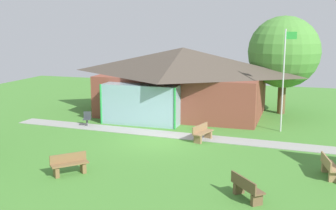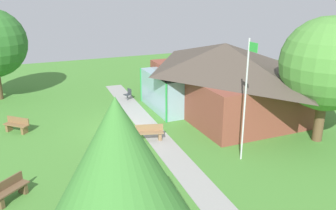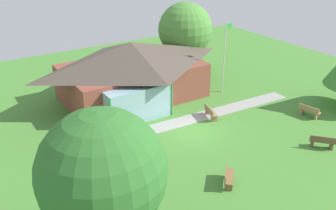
{
  "view_description": "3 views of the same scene",
  "coord_description": "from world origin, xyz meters",
  "px_view_note": "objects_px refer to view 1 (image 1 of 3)",
  "views": [
    {
      "loc": [
        6.98,
        -20.14,
        6.06
      ],
      "look_at": [
        -0.2,
        2.24,
        1.48
      ],
      "focal_mm": 45.37,
      "sensor_mm": 36.0,
      "label": 1
    },
    {
      "loc": [
        18.39,
        -5.08,
        7.7
      ],
      "look_at": [
        0.01,
        2.74,
        1.07
      ],
      "focal_mm": 37.38,
      "sensor_mm": 36.0,
      "label": 2
    },
    {
      "loc": [
        -13.34,
        -17.88,
        12.18
      ],
      "look_at": [
        -0.35,
        2.38,
        0.99
      ],
      "focal_mm": 40.78,
      "sensor_mm": 36.0,
      "label": 3
    }
  ],
  "objects_px": {
    "bench_rear_near_path": "(202,133)",
    "tree_behind_pavilion_right": "(284,52)",
    "pavilion": "(181,80)",
    "bench_front_right": "(246,189)",
    "bench_lawn_far_right": "(329,167)",
    "patio_chair_west": "(87,119)",
    "flagpole": "(284,76)",
    "bench_front_center": "(69,165)"
  },
  "relations": [
    {
      "from": "bench_front_right",
      "to": "tree_behind_pavilion_right",
      "type": "distance_m",
      "value": 15.55
    },
    {
      "from": "pavilion",
      "to": "bench_front_center",
      "type": "distance_m",
      "value": 12.81
    },
    {
      "from": "pavilion",
      "to": "tree_behind_pavilion_right",
      "type": "height_order",
      "value": "tree_behind_pavilion_right"
    },
    {
      "from": "bench_front_right",
      "to": "bench_lawn_far_right",
      "type": "bearing_deg",
      "value": 97.62
    },
    {
      "from": "flagpole",
      "to": "bench_rear_near_path",
      "type": "height_order",
      "value": "flagpole"
    },
    {
      "from": "patio_chair_west",
      "to": "flagpole",
      "type": "bearing_deg",
      "value": 172.81
    },
    {
      "from": "flagpole",
      "to": "bench_front_center",
      "type": "height_order",
      "value": "flagpole"
    },
    {
      "from": "bench_front_right",
      "to": "bench_rear_near_path",
      "type": "bearing_deg",
      "value": 163.88
    },
    {
      "from": "flagpole",
      "to": "bench_rear_near_path",
      "type": "distance_m",
      "value": 5.72
    },
    {
      "from": "flagpole",
      "to": "bench_front_right",
      "type": "height_order",
      "value": "flagpole"
    },
    {
      "from": "flagpole",
      "to": "tree_behind_pavilion_right",
      "type": "distance_m",
      "value": 5.11
    },
    {
      "from": "pavilion",
      "to": "flagpole",
      "type": "distance_m",
      "value": 7.36
    },
    {
      "from": "bench_front_center",
      "to": "patio_chair_west",
      "type": "relative_size",
      "value": 1.62
    },
    {
      "from": "bench_front_center",
      "to": "patio_chair_west",
      "type": "distance_m",
      "value": 8.19
    },
    {
      "from": "bench_rear_near_path",
      "to": "tree_behind_pavilion_right",
      "type": "distance_m",
      "value": 9.72
    },
    {
      "from": "patio_chair_west",
      "to": "tree_behind_pavilion_right",
      "type": "xyz_separation_m",
      "value": [
        10.77,
        7.24,
        3.72
      ]
    },
    {
      "from": "flagpole",
      "to": "bench_front_center",
      "type": "bearing_deg",
      "value": -128.69
    },
    {
      "from": "tree_behind_pavilion_right",
      "to": "patio_chair_west",
      "type": "bearing_deg",
      "value": -146.08
    },
    {
      "from": "tree_behind_pavilion_right",
      "to": "bench_rear_near_path",
      "type": "bearing_deg",
      "value": -113.12
    },
    {
      "from": "pavilion",
      "to": "bench_rear_near_path",
      "type": "bearing_deg",
      "value": -64.63
    },
    {
      "from": "bench_front_center",
      "to": "tree_behind_pavilion_right",
      "type": "bearing_deg",
      "value": -163.35
    },
    {
      "from": "bench_rear_near_path",
      "to": "pavilion",
      "type": "bearing_deg",
      "value": -138.39
    },
    {
      "from": "pavilion",
      "to": "bench_rear_near_path",
      "type": "xyz_separation_m",
      "value": [
        2.9,
        -6.12,
        -1.9
      ]
    },
    {
      "from": "bench_lawn_far_right",
      "to": "bench_rear_near_path",
      "type": "relative_size",
      "value": 1.0
    },
    {
      "from": "bench_front_center",
      "to": "patio_chair_west",
      "type": "bearing_deg",
      "value": -112.93
    },
    {
      "from": "bench_front_center",
      "to": "bench_front_right",
      "type": "bearing_deg",
      "value": 130.93
    },
    {
      "from": "bench_front_right",
      "to": "tree_behind_pavilion_right",
      "type": "xyz_separation_m",
      "value": [
        0.34,
        15.1,
        3.73
      ]
    },
    {
      "from": "flagpole",
      "to": "bench_rear_near_path",
      "type": "bearing_deg",
      "value": -139.65
    },
    {
      "from": "bench_lawn_far_right",
      "to": "patio_chair_west",
      "type": "bearing_deg",
      "value": -120.69
    },
    {
      "from": "flagpole",
      "to": "bench_lawn_far_right",
      "type": "relative_size",
      "value": 3.68
    },
    {
      "from": "pavilion",
      "to": "bench_lawn_far_right",
      "type": "bearing_deg",
      "value": -47.4
    },
    {
      "from": "bench_lawn_far_right",
      "to": "tree_behind_pavilion_right",
      "type": "relative_size",
      "value": 0.24
    },
    {
      "from": "pavilion",
      "to": "bench_lawn_far_right",
      "type": "xyz_separation_m",
      "value": [
        8.94,
        -9.72,
        -1.9
      ]
    },
    {
      "from": "bench_front_right",
      "to": "flagpole",
      "type": "bearing_deg",
      "value": 135.32
    },
    {
      "from": "pavilion",
      "to": "bench_lawn_far_right",
      "type": "height_order",
      "value": "pavilion"
    },
    {
      "from": "bench_front_right",
      "to": "bench_front_center",
      "type": "bearing_deg",
      "value": -133.75
    },
    {
      "from": "flagpole",
      "to": "tree_behind_pavilion_right",
      "type": "bearing_deg",
      "value": 93.4
    },
    {
      "from": "bench_lawn_far_right",
      "to": "bench_rear_near_path",
      "type": "xyz_separation_m",
      "value": [
        -6.03,
        3.6,
        0.0
      ]
    },
    {
      "from": "bench_front_center",
      "to": "bench_front_right",
      "type": "relative_size",
      "value": 0.98
    },
    {
      "from": "bench_lawn_far_right",
      "to": "tree_behind_pavilion_right",
      "type": "distance_m",
      "value": 12.68
    },
    {
      "from": "bench_front_right",
      "to": "patio_chair_west",
      "type": "xyz_separation_m",
      "value": [
        -10.43,
        7.85,
        0.01
      ]
    },
    {
      "from": "bench_rear_near_path",
      "to": "tree_behind_pavilion_right",
      "type": "bearing_deg",
      "value": 173.12
    }
  ]
}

